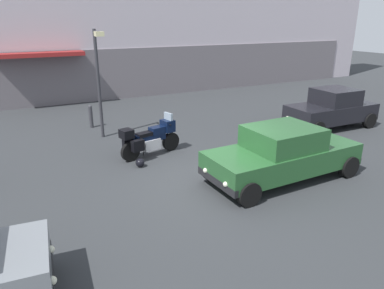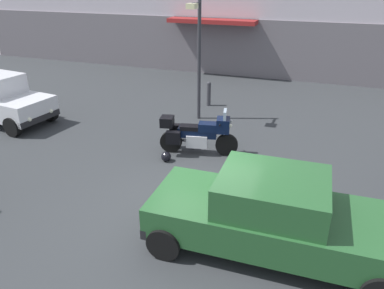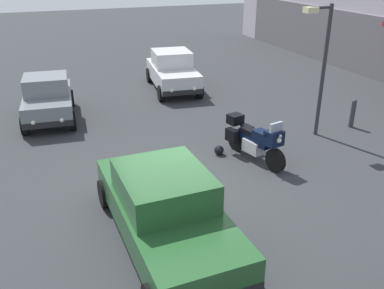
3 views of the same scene
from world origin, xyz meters
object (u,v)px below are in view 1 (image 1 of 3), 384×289
object	(u,v)px
car_sedan_far	(283,153)
streetlamp_curbside	(99,73)
bollard_curbside	(91,116)
motorcycle	(150,138)
car_wagon_end	(332,109)
helmet	(140,163)

from	to	relation	value
car_sedan_far	streetlamp_curbside	bearing A→B (deg)	-60.88
car_sedan_far	bollard_curbside	distance (m)	8.57
car_sedan_far	bollard_curbside	world-z (taller)	car_sedan_far
motorcycle	car_wagon_end	bearing A→B (deg)	-15.00
helmet	streetlamp_curbside	size ratio (longest dim) A/B	0.07
car_wagon_end	bollard_curbside	size ratio (longest dim) A/B	4.00
car_wagon_end	motorcycle	bearing A→B (deg)	-1.23
car_wagon_end	streetlamp_curbside	world-z (taller)	streetlamp_curbside
car_sedan_far	bollard_curbside	xyz separation A→B (m)	(-3.69, 7.73, -0.27)
streetlamp_curbside	bollard_curbside	xyz separation A→B (m)	(-0.11, 1.66, -1.99)
helmet	car_sedan_far	world-z (taller)	car_sedan_far
bollard_curbside	streetlamp_curbside	bearing A→B (deg)	-86.35
car_sedan_far	streetlamp_curbside	size ratio (longest dim) A/B	1.14
car_wagon_end	bollard_curbside	world-z (taller)	car_wagon_end
car_wagon_end	helmet	bearing A→B (deg)	4.09
car_sedan_far	car_wagon_end	xyz separation A→B (m)	(5.32, 3.13, 0.03)
helmet	car_wagon_end	world-z (taller)	car_wagon_end
streetlamp_curbside	car_wagon_end	bearing A→B (deg)	-18.30
streetlamp_curbside	motorcycle	bearing A→B (deg)	-70.66
motorcycle	streetlamp_curbside	xyz separation A→B (m)	(-0.92, 2.61, 1.89)
helmet	bollard_curbside	size ratio (longest dim) A/B	0.29
motorcycle	streetlamp_curbside	size ratio (longest dim) A/B	0.55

